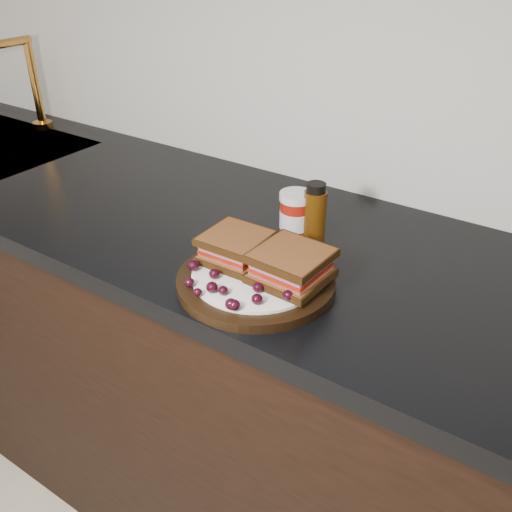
{
  "coord_description": "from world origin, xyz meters",
  "views": [
    {
      "loc": [
        0.46,
        0.85,
        1.46
      ],
      "look_at": [
        -0.01,
        1.54,
        0.96
      ],
      "focal_mm": 40.0,
      "sensor_mm": 36.0,
      "label": 1
    }
  ],
  "objects_px": {
    "condiment_jar": "(295,215)",
    "oil_bottle": "(315,213)",
    "plate": "(256,281)",
    "sandwich_left": "(236,247)"
  },
  "relations": [
    {
      "from": "plate",
      "to": "oil_bottle",
      "type": "height_order",
      "value": "oil_bottle"
    },
    {
      "from": "plate",
      "to": "sandwich_left",
      "type": "xyz_separation_m",
      "value": [
        -0.06,
        0.02,
        0.04
      ]
    },
    {
      "from": "plate",
      "to": "condiment_jar",
      "type": "relative_size",
      "value": 2.88
    },
    {
      "from": "plate",
      "to": "oil_bottle",
      "type": "xyz_separation_m",
      "value": [
        0.01,
        0.2,
        0.05
      ]
    },
    {
      "from": "plate",
      "to": "condiment_jar",
      "type": "height_order",
      "value": "condiment_jar"
    },
    {
      "from": "plate",
      "to": "oil_bottle",
      "type": "distance_m",
      "value": 0.2
    },
    {
      "from": "condiment_jar",
      "to": "oil_bottle",
      "type": "relative_size",
      "value": 0.78
    },
    {
      "from": "plate",
      "to": "oil_bottle",
      "type": "bearing_deg",
      "value": 88.47
    },
    {
      "from": "condiment_jar",
      "to": "oil_bottle",
      "type": "bearing_deg",
      "value": 6.45
    },
    {
      "from": "plate",
      "to": "condiment_jar",
      "type": "distance_m",
      "value": 0.2
    }
  ]
}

